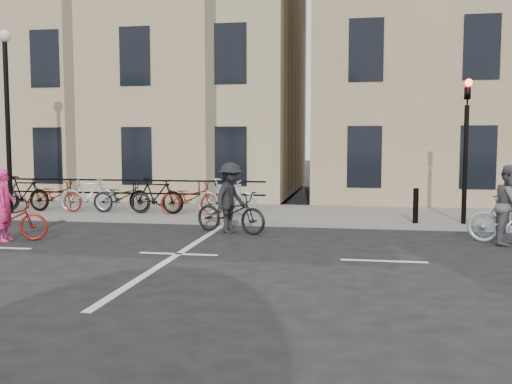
% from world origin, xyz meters
% --- Properties ---
extents(ground, '(120.00, 120.00, 0.00)m').
position_xyz_m(ground, '(0.00, 0.00, 0.00)').
color(ground, black).
rests_on(ground, ground).
extents(sidewalk, '(46.00, 4.00, 0.15)m').
position_xyz_m(sidewalk, '(-4.00, 6.00, 0.07)').
color(sidewalk, slate).
rests_on(sidewalk, ground).
extents(building_east, '(14.00, 10.00, 12.00)m').
position_xyz_m(building_east, '(9.00, 13.00, 6.15)').
color(building_east, '#99815C').
rests_on(building_east, sidewalk).
extents(building_west, '(20.00, 10.00, 10.00)m').
position_xyz_m(building_west, '(-9.00, 13.00, 5.15)').
color(building_west, tan).
rests_on(building_west, sidewalk).
extents(traffic_light, '(0.18, 0.30, 3.90)m').
position_xyz_m(traffic_light, '(6.20, 4.34, 2.45)').
color(traffic_light, black).
rests_on(traffic_light, sidewalk).
extents(lamp_post, '(0.36, 0.36, 5.28)m').
position_xyz_m(lamp_post, '(-6.50, 4.40, 3.49)').
color(lamp_post, black).
rests_on(lamp_post, sidewalk).
extents(bollard_east, '(0.14, 0.14, 0.90)m').
position_xyz_m(bollard_east, '(5.00, 4.25, 0.60)').
color(bollard_east, black).
rests_on(bollard_east, sidewalk).
extents(parked_bikes, '(9.35, 1.23, 1.05)m').
position_xyz_m(parked_bikes, '(-3.87, 5.04, 0.65)').
color(parked_bikes, black).
rests_on(parked_bikes, sidewalk).
extents(cyclist_pink, '(1.94, 1.19, 1.63)m').
position_xyz_m(cyclist_pink, '(-4.31, 0.81, 0.57)').
color(cyclist_pink, maroon).
rests_on(cyclist_pink, ground).
extents(cyclist_grey, '(1.85, 1.21, 1.74)m').
position_xyz_m(cyclist_grey, '(6.78, 2.24, 0.70)').
color(cyclist_grey, '#8FB4BC').
rests_on(cyclist_grey, ground).
extents(cyclist_dark, '(2.06, 1.31, 1.73)m').
position_xyz_m(cyclist_dark, '(0.46, 2.81, 0.68)').
color(cyclist_dark, black).
rests_on(cyclist_dark, ground).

